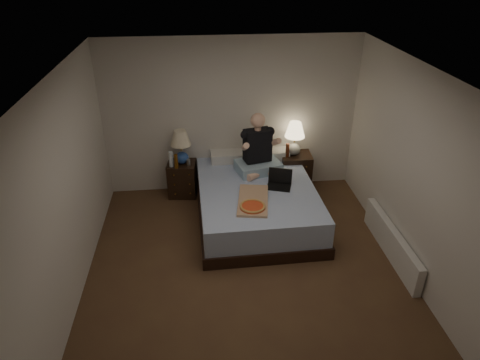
{
  "coord_description": "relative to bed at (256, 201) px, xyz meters",
  "views": [
    {
      "loc": [
        -0.52,
        -4.12,
        3.64
      ],
      "look_at": [
        0.0,
        0.9,
        0.85
      ],
      "focal_mm": 32.0,
      "sensor_mm": 36.0,
      "label": 1
    }
  ],
  "objects": [
    {
      "name": "soda_can",
      "position": [
        -0.99,
        0.72,
        0.35
      ],
      "size": [
        0.07,
        0.07,
        0.1
      ],
      "primitive_type": "cylinder",
      "color": "#A6A6A2",
      "rests_on": "nightstand_left"
    },
    {
      "name": "wall_left",
      "position": [
        -2.28,
        -1.25,
        0.97
      ],
      "size": [
        0.0,
        4.5,
        2.5
      ],
      "primitive_type": "cube",
      "rotation": [
        1.57,
        0.0,
        1.57
      ],
      "color": "silver",
      "rests_on": "ground"
    },
    {
      "name": "wall_front",
      "position": [
        -0.28,
        -3.5,
        0.97
      ],
      "size": [
        4.0,
        0.0,
        2.5
      ],
      "primitive_type": "cube",
      "rotation": [
        -1.57,
        0.0,
        0.0
      ],
      "color": "silver",
      "rests_on": "ground"
    },
    {
      "name": "water_bottle",
      "position": [
        -1.25,
        0.71,
        0.42
      ],
      "size": [
        0.07,
        0.07,
        0.25
      ],
      "primitive_type": "cylinder",
      "color": "white",
      "rests_on": "nightstand_left"
    },
    {
      "name": "radiator",
      "position": [
        1.65,
        -1.08,
        -0.08
      ],
      "size": [
        0.1,
        1.6,
        0.4
      ],
      "primitive_type": "cube",
      "color": "silver",
      "rests_on": "floor"
    },
    {
      "name": "lamp_right",
      "position": [
        0.72,
        0.8,
        0.64
      ],
      "size": [
        0.35,
        0.35,
        0.56
      ],
      "primitive_type": null,
      "rotation": [
        0.0,
        0.0,
        -0.08
      ],
      "color": "gray",
      "rests_on": "nightstand_right"
    },
    {
      "name": "laptop",
      "position": [
        0.31,
        -0.09,
        0.4
      ],
      "size": [
        0.41,
        0.37,
        0.24
      ],
      "primitive_type": null,
      "rotation": [
        0.0,
        0.0,
        -0.31
      ],
      "color": "black",
      "rests_on": "bed"
    },
    {
      "name": "pizza_box",
      "position": [
        -0.14,
        -0.64,
        0.32
      ],
      "size": [
        0.52,
        0.82,
        0.08
      ],
      "primitive_type": null,
      "rotation": [
        0.0,
        0.0,
        -0.17
      ],
      "color": "tan",
      "rests_on": "bed"
    },
    {
      "name": "lamp_left",
      "position": [
        -1.09,
        0.8,
        0.58
      ],
      "size": [
        0.41,
        0.41,
        0.56
      ],
      "primitive_type": null,
      "rotation": [
        0.0,
        0.0,
        -0.33
      ],
      "color": "#294C99",
      "rests_on": "nightstand_left"
    },
    {
      "name": "beer_bottle_right",
      "position": [
        0.6,
        0.74,
        0.47
      ],
      "size": [
        0.06,
        0.06,
        0.23
      ],
      "primitive_type": "cylinder",
      "color": "#521E0B",
      "rests_on": "nightstand_right"
    },
    {
      "name": "wall_back",
      "position": [
        -0.28,
        1.0,
        0.97
      ],
      "size": [
        4.0,
        0.0,
        2.5
      ],
      "primitive_type": "cube",
      "rotation": [
        1.57,
        0.0,
        0.0
      ],
      "color": "silver",
      "rests_on": "ground"
    },
    {
      "name": "nightstand_left",
      "position": [
        -1.1,
        0.8,
        0.01
      ],
      "size": [
        0.48,
        0.44,
        0.57
      ],
      "primitive_type": "cube",
      "rotation": [
        0.0,
        0.0,
        -0.11
      ],
      "color": "black",
      "rests_on": "floor"
    },
    {
      "name": "ceiling",
      "position": [
        -0.28,
        -1.25,
        2.22
      ],
      "size": [
        4.0,
        4.5,
        0.0
      ],
      "primitive_type": "cube",
      "rotation": [
        3.14,
        0.0,
        0.0
      ],
      "color": "white",
      "rests_on": "ground"
    },
    {
      "name": "person",
      "position": [
        0.09,
        0.44,
        0.74
      ],
      "size": [
        0.76,
        0.66,
        0.93
      ],
      "primitive_type": null,
      "rotation": [
        0.0,
        0.0,
        0.24
      ],
      "color": "black",
      "rests_on": "bed"
    },
    {
      "name": "nightstand_right",
      "position": [
        0.76,
        0.8,
        0.04
      ],
      "size": [
        0.51,
        0.46,
        0.63
      ],
      "primitive_type": "cube",
      "rotation": [
        0.0,
        0.0,
        -0.04
      ],
      "color": "black",
      "rests_on": "floor"
    },
    {
      "name": "beer_bottle_left",
      "position": [
        -1.17,
        0.64,
        0.41
      ],
      "size": [
        0.06,
        0.06,
        0.23
      ],
      "primitive_type": "cylinder",
      "color": "#5E360D",
      "rests_on": "nightstand_left"
    },
    {
      "name": "bed",
      "position": [
        0.0,
        0.0,
        0.0
      ],
      "size": [
        1.71,
        2.25,
        0.55
      ],
      "primitive_type": "cube",
      "rotation": [
        0.0,
        0.0,
        0.02
      ],
      "color": "#6182C2",
      "rests_on": "floor"
    },
    {
      "name": "wall_right",
      "position": [
        1.72,
        -1.25,
        0.97
      ],
      "size": [
        0.0,
        4.5,
        2.5
      ],
      "primitive_type": "cube",
      "rotation": [
        1.57,
        0.0,
        -1.57
      ],
      "color": "silver",
      "rests_on": "ground"
    },
    {
      "name": "floor",
      "position": [
        -0.28,
        -1.25,
        -0.28
      ],
      "size": [
        4.0,
        4.5,
        0.0
      ],
      "primitive_type": "cube",
      "color": "brown",
      "rests_on": "ground"
    }
  ]
}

